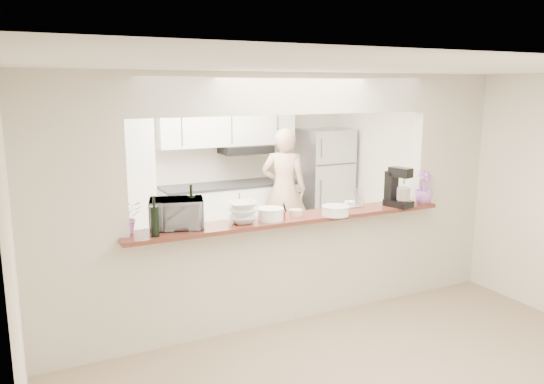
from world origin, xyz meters
TOP-DOWN VIEW (x-y plane):
  - floor at (0.00, 0.00)m, footprint 6.00×6.00m
  - tile_overlay at (0.00, 1.55)m, footprint 5.00×2.90m
  - partition at (0.00, 0.00)m, footprint 5.00×0.15m
  - bar_counter at (0.00, -0.00)m, footprint 3.40×0.38m
  - kitchen_cabinets at (-0.19, 2.72)m, footprint 3.15×0.62m
  - refrigerator at (2.05, 2.65)m, footprint 0.75×0.70m
  - flower_left at (-1.60, 0.05)m, footprint 0.28×0.24m
  - wine_bottle_a at (-1.40, -0.15)m, footprint 0.07×0.07m
  - wine_bottle_b at (-1.00, 0.07)m, footprint 0.08×0.08m
  - toaster_oven at (-1.15, 0.05)m, footprint 0.56×0.45m
  - serving_bowls at (-0.54, -0.05)m, footprint 0.31×0.31m
  - plate_stack_a at (-0.25, -0.07)m, footprint 0.26×0.26m
  - plate_stack_b at (0.42, -0.19)m, footprint 0.28×0.28m
  - red_bowl at (-0.15, -0.03)m, footprint 0.15×0.15m
  - tan_bowl at (0.05, -0.03)m, footprint 0.14×0.14m
  - utensil_caddy at (0.80, 0.05)m, footprint 0.22×0.13m
  - stand_mixer at (1.25, -0.14)m, footprint 0.25×0.32m
  - flower_right at (1.60, -0.15)m, footprint 0.22×0.22m
  - person at (1.06, 2.16)m, footprint 0.77×0.70m

SIDE VIEW (x-z plane):
  - floor at x=0.00m, z-range 0.00..0.00m
  - tile_overlay at x=0.00m, z-range 0.00..0.01m
  - bar_counter at x=0.00m, z-range 0.03..1.12m
  - refrigerator at x=2.05m, z-range 0.00..1.70m
  - person at x=1.06m, z-range 0.00..1.78m
  - kitchen_cabinets at x=-0.19m, z-range -0.15..2.10m
  - tan_bowl at x=0.05m, z-range 1.09..1.15m
  - red_bowl at x=-0.15m, z-range 1.09..1.16m
  - plate_stack_b at x=0.42m, z-range 1.09..1.19m
  - plate_stack_a at x=-0.25m, z-range 1.09..1.21m
  - utensil_caddy at x=0.80m, z-range 1.07..1.28m
  - serving_bowls at x=-0.54m, z-range 1.09..1.29m
  - toaster_oven at x=-1.15m, z-range 1.09..1.36m
  - wine_bottle_a at x=-1.40m, z-range 1.05..1.41m
  - flower_left at x=-1.60m, z-range 1.09..1.39m
  - wine_bottle_b at x=-1.00m, z-range 1.05..1.44m
  - flower_right at x=1.60m, z-range 1.09..1.46m
  - stand_mixer at x=1.25m, z-range 1.07..1.50m
  - partition at x=0.00m, z-range 0.23..2.73m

